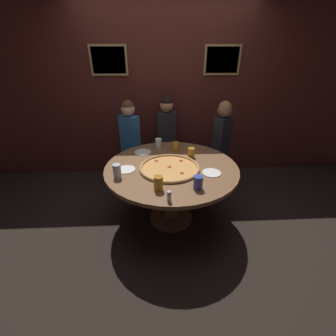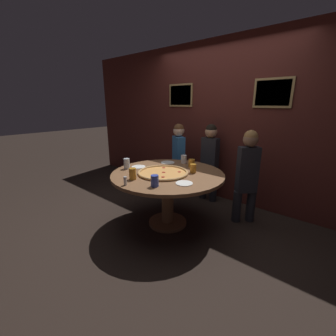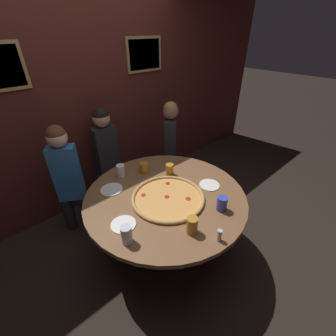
{
  "view_description": "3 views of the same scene",
  "coord_description": "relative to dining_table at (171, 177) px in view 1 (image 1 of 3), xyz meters",
  "views": [
    {
      "loc": [
        -0.15,
        -2.2,
        1.88
      ],
      "look_at": [
        -0.04,
        -0.12,
        0.78
      ],
      "focal_mm": 24.0,
      "sensor_mm": 36.0,
      "label": 1
    },
    {
      "loc": [
        1.83,
        -2.12,
        1.62
      ],
      "look_at": [
        -0.02,
        0.03,
        0.8
      ],
      "focal_mm": 24.0,
      "sensor_mm": 36.0,
      "label": 2
    },
    {
      "loc": [
        -1.06,
        -1.22,
        2.04
      ],
      "look_at": [
        0.09,
        0.07,
        0.95
      ],
      "focal_mm": 24.0,
      "sensor_mm": 36.0,
      "label": 3
    }
  ],
  "objects": [
    {
      "name": "ground_plane",
      "position": [
        0.0,
        0.0,
        -0.6
      ],
      "size": [
        24.0,
        24.0,
        0.0
      ],
      "primitive_type": "plane",
      "color": "black"
    },
    {
      "name": "back_wall",
      "position": [
        0.0,
        1.33,
        0.71
      ],
      "size": [
        6.4,
        0.08,
        2.6
      ],
      "color": "#4C1E19",
      "rests_on": "ground_plane"
    },
    {
      "name": "dining_table",
      "position": [
        0.0,
        0.0,
        0.0
      ],
      "size": [
        1.47,
        1.47,
        0.74
      ],
      "color": "brown",
      "rests_on": "ground_plane"
    },
    {
      "name": "giant_pizza",
      "position": [
        -0.02,
        -0.06,
        0.16
      ],
      "size": [
        0.65,
        0.65,
        0.03
      ],
      "color": "#E0994C",
      "rests_on": "dining_table"
    },
    {
      "name": "drink_cup_far_left",
      "position": [
        0.08,
        0.43,
        0.2
      ],
      "size": [
        0.09,
        0.09,
        0.11
      ],
      "primitive_type": "cylinder",
      "color": "#BC7A23",
      "rests_on": "dining_table"
    },
    {
      "name": "drink_cup_front_edge",
      "position": [
        0.25,
        0.22,
        0.2
      ],
      "size": [
        0.08,
        0.08,
        0.12
      ],
      "primitive_type": "cylinder",
      "color": "#BC7A23",
      "rests_on": "dining_table"
    },
    {
      "name": "drink_cup_by_shaker",
      "position": [
        0.22,
        -0.46,
        0.21
      ],
      "size": [
        0.09,
        0.09,
        0.13
      ],
      "primitive_type": "cylinder",
      "color": "#384CB7",
      "rests_on": "dining_table"
    },
    {
      "name": "drink_cup_near_left",
      "position": [
        -0.56,
        -0.22,
        0.22
      ],
      "size": [
        0.08,
        0.08,
        0.14
      ],
      "primitive_type": "cylinder",
      "color": "silver",
      "rests_on": "dining_table"
    },
    {
      "name": "drink_cup_far_right",
      "position": [
        -0.14,
        0.53,
        0.21
      ],
      "size": [
        0.08,
        0.08,
        0.12
      ],
      "primitive_type": "cylinder",
      "color": "white",
      "rests_on": "dining_table"
    },
    {
      "name": "drink_cup_centre_back",
      "position": [
        -0.15,
        -0.47,
        0.21
      ],
      "size": [
        0.09,
        0.09,
        0.14
      ],
      "primitive_type": "cylinder",
      "color": "#BC7A23",
      "rests_on": "dining_table"
    },
    {
      "name": "white_plate_beside_cup",
      "position": [
        -0.49,
        -0.06,
        0.15
      ],
      "size": [
        0.2,
        0.2,
        0.01
      ],
      "primitive_type": "cylinder",
      "color": "white",
      "rests_on": "dining_table"
    },
    {
      "name": "white_plate_left_side",
      "position": [
        0.41,
        -0.18,
        0.15
      ],
      "size": [
        0.2,
        0.2,
        0.01
      ],
      "primitive_type": "cylinder",
      "color": "white",
      "rests_on": "dining_table"
    },
    {
      "name": "white_plate_near_front",
      "position": [
        -0.33,
        0.39,
        0.15
      ],
      "size": [
        0.21,
        0.21,
        0.01
      ],
      "primitive_type": "cylinder",
      "color": "white",
      "rests_on": "dining_table"
    },
    {
      "name": "condiment_shaker",
      "position": [
        -0.06,
        -0.65,
        0.19
      ],
      "size": [
        0.04,
        0.04,
        0.1
      ],
      "color": "silver",
      "rests_on": "dining_table"
    },
    {
      "name": "diner_side_left",
      "position": [
        -0.01,
        1.07,
        0.14
      ],
      "size": [
        0.32,
        0.19,
        1.3
      ],
      "rotation": [
        0.0,
        0.0,
        3.14
      ],
      "color": "#232328",
      "rests_on": "ground_plane"
    },
    {
      "name": "diner_side_right",
      "position": [
        -0.55,
        0.93,
        0.13
      ],
      "size": [
        0.33,
        0.26,
        1.28
      ],
      "rotation": [
        0.0,
        0.0,
        2.61
      ],
      "color": "#232328",
      "rests_on": "ground_plane"
    },
    {
      "name": "diner_far_left",
      "position": [
        0.76,
        0.76,
        0.13
      ],
      "size": [
        0.31,
        0.31,
        1.29
      ],
      "rotation": [
        0.0,
        0.0,
        -2.36
      ],
      "color": "#232328",
      "rests_on": "ground_plane"
    }
  ]
}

